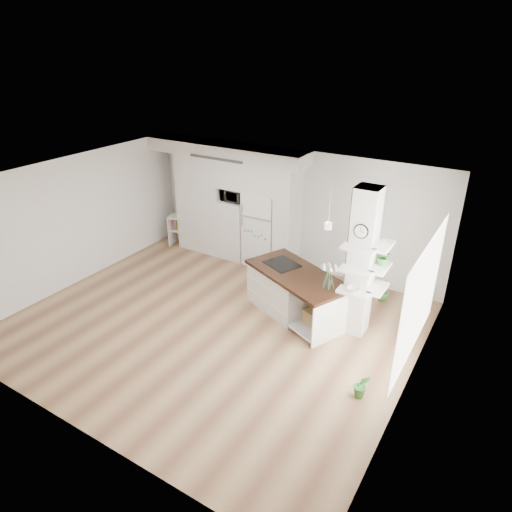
# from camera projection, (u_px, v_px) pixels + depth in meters

# --- Properties ---
(floor) EXTENTS (7.00, 6.00, 0.01)m
(floor) POSITION_uv_depth(u_px,v_px,m) (213.00, 324.00, 8.49)
(floor) COLOR tan
(floor) RESTS_ON ground
(room) EXTENTS (7.04, 6.04, 2.72)m
(room) POSITION_uv_depth(u_px,v_px,m) (209.00, 232.00, 7.69)
(room) COLOR white
(room) RESTS_ON ground
(cabinet_wall) EXTENTS (4.00, 0.71, 2.70)m
(cabinet_wall) POSITION_uv_depth(u_px,v_px,m) (229.00, 196.00, 10.57)
(cabinet_wall) COLOR white
(cabinet_wall) RESTS_ON floor
(refrigerator) EXTENTS (0.78, 0.69, 1.75)m
(refrigerator) POSITION_uv_depth(u_px,v_px,m) (263.00, 229.00, 10.42)
(refrigerator) COLOR white
(refrigerator) RESTS_ON floor
(column) EXTENTS (0.69, 0.90, 2.70)m
(column) POSITION_uv_depth(u_px,v_px,m) (364.00, 266.00, 7.65)
(column) COLOR silver
(column) RESTS_ON floor
(window) EXTENTS (0.00, 2.40, 2.40)m
(window) POSITION_uv_depth(u_px,v_px,m) (421.00, 298.00, 6.43)
(window) COLOR white
(window) RESTS_ON room
(pendant_light) EXTENTS (0.12, 0.12, 0.10)m
(pendant_light) POSITION_uv_depth(u_px,v_px,m) (304.00, 235.00, 6.89)
(pendant_light) COLOR white
(pendant_light) RESTS_ON room
(kitchen_island) EXTENTS (2.26, 1.71, 1.49)m
(kitchen_island) POSITION_uv_depth(u_px,v_px,m) (289.00, 289.00, 8.72)
(kitchen_island) COLOR white
(kitchen_island) RESTS_ON floor
(bookshelf) EXTENTS (0.74, 0.54, 0.78)m
(bookshelf) POSITION_uv_depth(u_px,v_px,m) (184.00, 233.00, 11.57)
(bookshelf) COLOR white
(bookshelf) RESTS_ON floor
(floor_plant_a) EXTENTS (0.29, 0.26, 0.43)m
(floor_plant_a) POSITION_uv_depth(u_px,v_px,m) (362.00, 385.00, 6.68)
(floor_plant_a) COLOR #357E32
(floor_plant_a) RESTS_ON floor
(floor_plant_b) EXTENTS (0.25, 0.25, 0.42)m
(floor_plant_b) POSITION_uv_depth(u_px,v_px,m) (383.00, 291.00, 9.18)
(floor_plant_b) COLOR #357E32
(floor_plant_b) RESTS_ON floor
(microwave) EXTENTS (0.54, 0.37, 0.30)m
(microwave) POSITION_uv_depth(u_px,v_px,m) (234.00, 195.00, 10.43)
(microwave) COLOR #2D2D2D
(microwave) RESTS_ON cabinet_wall
(shelf_plant) EXTENTS (0.27, 0.23, 0.30)m
(shelf_plant) POSITION_uv_depth(u_px,v_px,m) (383.00, 257.00, 7.59)
(shelf_plant) COLOR #357E32
(shelf_plant) RESTS_ON column
(decor_bowl) EXTENTS (0.22, 0.22, 0.05)m
(decor_bowl) POSITION_uv_depth(u_px,v_px,m) (353.00, 289.00, 7.67)
(decor_bowl) COLOR white
(decor_bowl) RESTS_ON column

